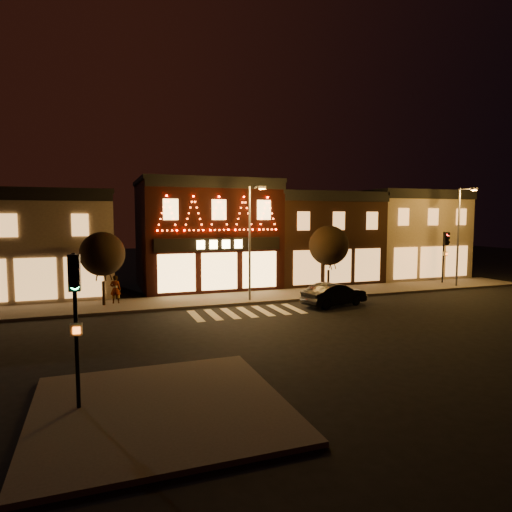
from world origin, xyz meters
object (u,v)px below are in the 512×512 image
streetlamp_mid (251,234)px  pedestrian (115,289)px  traffic_signal_near (75,300)px  dark_sedan (334,294)px

streetlamp_mid → pedestrian: bearing=178.9°
traffic_signal_near → streetlamp_mid: bearing=58.4°
dark_sedan → pedestrian: bearing=55.1°
streetlamp_mid → dark_sedan: size_ratio=1.68×
traffic_signal_near → pedestrian: (1.64, 15.64, -2.20)m
dark_sedan → pedestrian: pedestrian is taller
dark_sedan → streetlamp_mid: bearing=44.4°
traffic_signal_near → pedestrian: traffic_signal_near is taller
traffic_signal_near → streetlamp_mid: (9.89, 13.65, 1.19)m
traffic_signal_near → dark_sedan: bearing=41.6°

